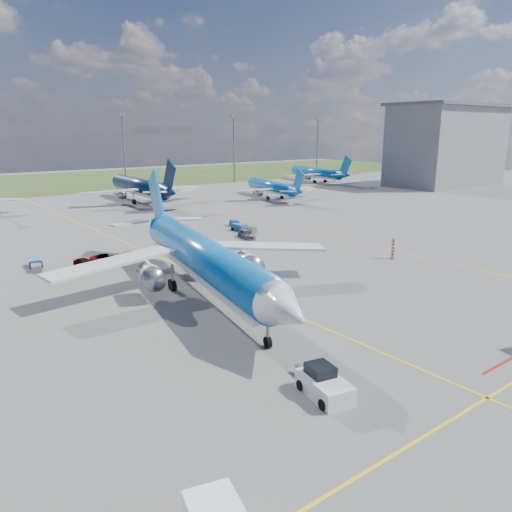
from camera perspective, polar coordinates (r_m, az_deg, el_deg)
ground at (r=49.73m, az=4.17°, el=-6.68°), size 400.00×400.00×0.00m
taxiway_lines at (r=71.90m, az=-10.50°, el=-0.29°), size 60.25×160.00×0.02m
floodlight_masts at (r=150.42m, az=-22.00°, el=11.21°), size 202.20×0.50×22.70m
terminal_building at (r=178.27m, az=20.97°, el=11.77°), size 42.00×22.00×26.00m
warning_post at (r=73.00m, az=15.40°, el=0.85°), size 0.50×0.50×3.00m
bg_jet_n at (r=130.99m, az=-13.09°, el=6.04°), size 35.50×45.08×11.28m
bg_jet_ne at (r=134.85m, az=1.75°, el=6.62°), size 32.20×38.28×8.79m
bg_jet_ene at (r=179.18m, az=6.85°, el=8.39°), size 32.50×39.96×9.58m
main_airliner at (r=55.69m, az=-5.81°, el=-4.40°), size 44.15×52.62×12.12m
pushback_tug at (r=35.45m, az=7.75°, el=-14.31°), size 3.08×6.14×2.04m
service_car_a at (r=69.12m, az=-19.03°, el=-0.82°), size 1.97×4.28×1.42m
service_car_b at (r=71.00m, az=-16.63°, el=-0.30°), size 5.16×4.04×1.30m
service_car_c at (r=84.18m, az=-1.09°, el=2.51°), size 2.79×4.86×1.32m
baggage_tug_w at (r=89.77m, az=-1.51°, el=3.18°), size 2.07×5.57×1.22m
baggage_tug_c at (r=71.81m, az=-23.85°, el=-0.89°), size 2.33×5.05×1.10m
baggage_tug_e at (r=94.63m, az=-2.34°, el=3.68°), size 2.51×4.63×1.01m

